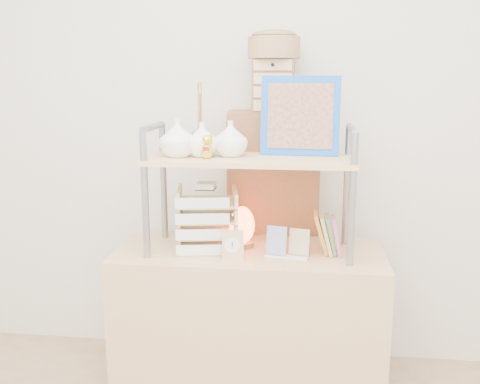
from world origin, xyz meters
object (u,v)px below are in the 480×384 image
object	(u,v)px
salt_lamp	(242,226)
cabinet	(272,242)
letter_tray	(207,223)
desk	(249,327)

from	to	relation	value
salt_lamp	cabinet	bearing A→B (deg)	69.75
salt_lamp	letter_tray	bearing A→B (deg)	-158.33
desk	cabinet	world-z (taller)	cabinet
desk	letter_tray	distance (m)	0.53
desk	letter_tray	bearing A→B (deg)	-177.42
cabinet	salt_lamp	size ratio (longest dim) A/B	7.15
cabinet	desk	bearing A→B (deg)	-106.85
desk	salt_lamp	bearing A→B (deg)	128.65
letter_tray	salt_lamp	distance (m)	0.17
letter_tray	desk	bearing A→B (deg)	2.58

